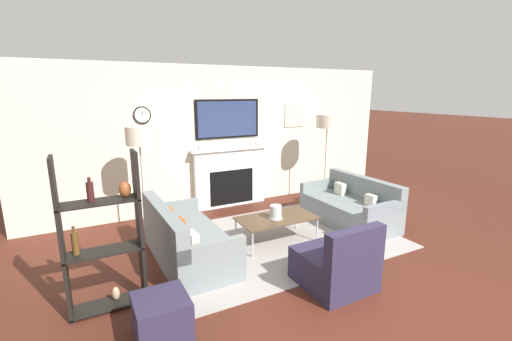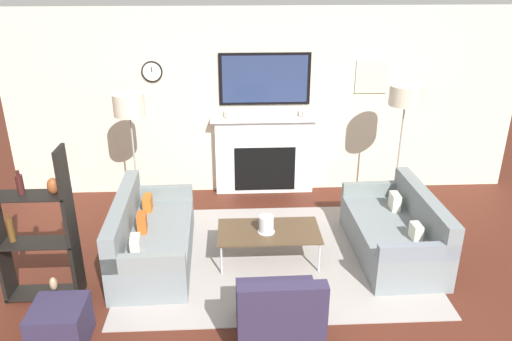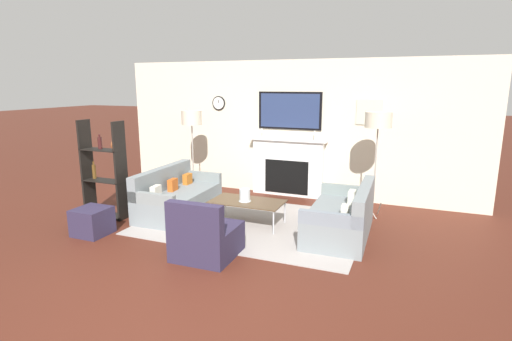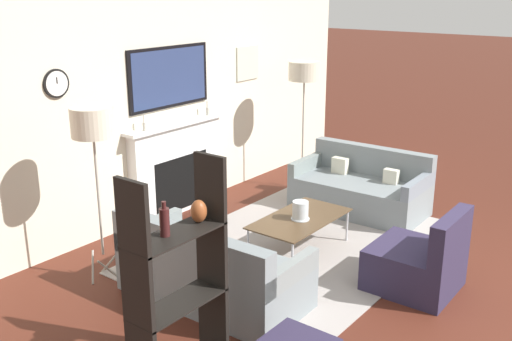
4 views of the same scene
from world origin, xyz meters
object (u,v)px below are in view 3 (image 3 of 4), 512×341
Objects in this scene: couch_right at (343,218)px; armchair at (206,238)px; coffee_table at (247,202)px; shelf_unit at (104,171)px; couch_left at (177,198)px; floor_lamp_left at (192,119)px; floor_lamp_right at (378,121)px; hurricane_candle at (245,196)px; ottoman at (92,221)px.

couch_right is 2.04× the size of armchair.
couch_right is 2.09m from armchair.
coffee_table is (0.01, 1.36, 0.10)m from armchair.
coffee_table is at bearing 12.95° from shelf_unit.
couch_left is at bearing -179.93° from couch_right.
floor_lamp_left is 2.01m from shelf_unit.
couch_right is 3.64m from floor_lamp_left.
shelf_unit is at bearing -111.63° from floor_lamp_left.
couch_left is at bearing 177.38° from coffee_table.
armchair is at bearing -126.12° from floor_lamp_right.
armchair is at bearing -18.90° from shelf_unit.
hurricane_candle is (-0.03, -0.03, 0.11)m from coffee_table.
shelf_unit is at bearing -167.47° from hurricane_candle.
floor_lamp_right is at bearing 32.76° from ottoman.
armchair is at bearing -90.46° from coffee_table.
couch_right is (2.90, 0.00, -0.00)m from couch_left.
couch_left reaches higher than coffee_table.
armchair is at bearing -2.01° from ottoman.
floor_lamp_right is at bearing 32.74° from hurricane_candle.
ottoman is at bearing -147.14° from coffee_table.
floor_lamp_right reaches higher than couch_left.
floor_lamp_left is (-0.32, 1.12, 1.28)m from couch_left.
ottoman is at bearing -96.91° from floor_lamp_left.
coffee_table is 0.65× the size of floor_lamp_right.
couch_right reaches higher than hurricane_candle.
couch_right is at bearing 3.41° from hurricane_candle.
floor_lamp_right reaches higher than ottoman.
armchair is 3.43m from floor_lamp_right.
floor_lamp_right is at bearing 19.13° from couch_left.
couch_right is at bearing -106.26° from floor_lamp_right.
armchair is 1.35m from hurricane_candle.
armchair is 1.36m from coffee_table.
shelf_unit reaches higher than couch_left.
couch_right is at bearing 43.02° from armchair.
armchair is 0.49× the size of shelf_unit.
shelf_unit is (-2.35, -0.52, 0.32)m from hurricane_candle.
shelf_unit is (-4.23, -1.73, -0.84)m from floor_lamp_right.
couch_right is 1.57m from hurricane_candle.
floor_lamp_right is 4.64m from shelf_unit.
couch_left is at bearing 176.23° from hurricane_candle.
floor_lamp_left is at bearing 105.99° from couch_left.
floor_lamp_left is 3.54m from floor_lamp_right.
hurricane_candle is 0.11× the size of floor_lamp_right.
ottoman is at bearing -147.23° from hurricane_candle.
armchair is 4.06× the size of hurricane_candle.
couch_left is 8.72× the size of hurricane_candle.
floor_lamp_right is at bearing 0.00° from floor_lamp_left.
couch_right is 8.26× the size of hurricane_candle.
floor_lamp_right reaches higher than couch_right.
ottoman is at bearing -147.24° from floor_lamp_right.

